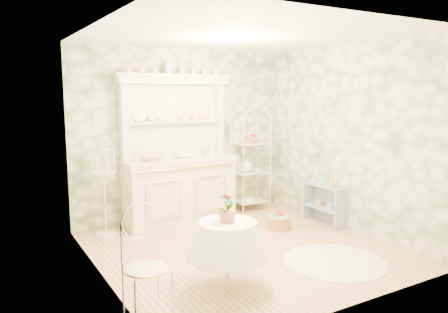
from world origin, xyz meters
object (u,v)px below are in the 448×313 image
floor_basket (279,221)px  bakers_rack (251,160)px  kitchen_dresser (179,149)px  round_table (227,260)px  side_shelf (324,204)px  cafe_chair (147,266)px  birdcage_stand (104,187)px

floor_basket → bakers_rack: bearing=77.6°
kitchen_dresser → round_table: kitchen_dresser is taller
bakers_rack → floor_basket: bearing=-99.9°
round_table → floor_basket: (1.69, 1.34, -0.19)m
side_shelf → floor_basket: side_shelf is taller
cafe_chair → side_shelf: bearing=16.0°
kitchen_dresser → floor_basket: (1.11, -1.07, -1.02)m
kitchen_dresser → cafe_chair: (-1.48, -2.53, -0.67)m
cafe_chair → floor_basket: (2.59, 1.46, -0.35)m
kitchen_dresser → bakers_rack: size_ratio=1.32×
bakers_rack → kitchen_dresser: bearing=-174.6°
side_shelf → cafe_chair: bearing=-154.5°
round_table → floor_basket: bearing=38.4°
bakers_rack → birdcage_stand: 2.56m
kitchen_dresser → round_table: bearing=-103.4°
birdcage_stand → round_table: bearing=-75.1°
round_table → birdcage_stand: 2.43m
cafe_chair → round_table: bearing=2.4°
bakers_rack → cafe_chair: size_ratio=1.84×
bakers_rack → round_table: bakers_rack is taller
side_shelf → round_table: size_ratio=1.17×
kitchen_dresser → birdcage_stand: (-1.19, -0.08, -0.44)m
cafe_chair → floor_basket: cafe_chair is taller
bakers_rack → side_shelf: bearing=-65.5°
round_table → cafe_chair: bearing=-172.3°
kitchen_dresser → birdcage_stand: size_ratio=1.62×
bakers_rack → birdcage_stand: bearing=-174.0°
kitchen_dresser → floor_basket: bearing=-43.7°
side_shelf → round_table: (-2.45, -1.19, -0.00)m
kitchen_dresser → cafe_chair: bearing=-120.4°
bakers_rack → round_table: 3.19m
bakers_rack → side_shelf: bakers_rack is taller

